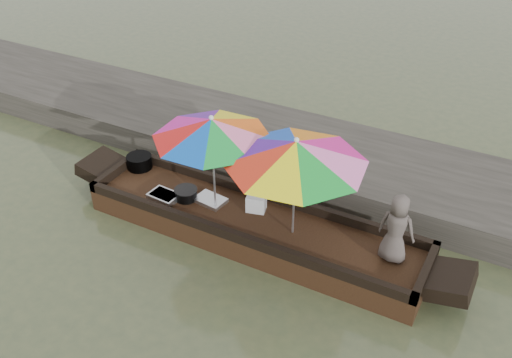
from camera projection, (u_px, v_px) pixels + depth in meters
The scene contains 11 objects.
water at pixel (253, 237), 8.63m from camera, with size 80.00×80.00×0.00m, color #404B30.
dock at pixel (312, 156), 10.10m from camera, with size 22.00×2.20×0.50m, color #2D2B26.
boat_hull at pixel (253, 228), 8.53m from camera, with size 5.21×1.20×0.35m, color black.
cooking_pot at pixel (139, 162), 9.55m from camera, with size 0.42×0.42×0.22m, color black.
tray_crayfish at pixel (164, 196), 8.83m from camera, with size 0.47×0.32×0.09m, color silver.
tray_scallop at pixel (210, 200), 8.77m from camera, with size 0.47×0.32×0.06m, color silver.
charcoal_grill at pixel (186, 194), 8.82m from camera, with size 0.34×0.34×0.16m, color black.
supply_bag at pixel (256, 203), 8.54m from camera, with size 0.28×0.22×0.26m, color silver.
vendor at pixel (397, 228), 7.43m from camera, with size 0.50×0.33×1.02m, color #504742.
umbrella_bow at pixel (213, 163), 8.26m from camera, with size 1.72×1.72×1.55m, color pink, non-canonical shape.
umbrella_stern at pixel (294, 187), 7.75m from camera, with size 1.96×1.96×1.55m, color pink, non-canonical shape.
Camera 1 is at (3.21, -5.86, 5.52)m, focal length 40.00 mm.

